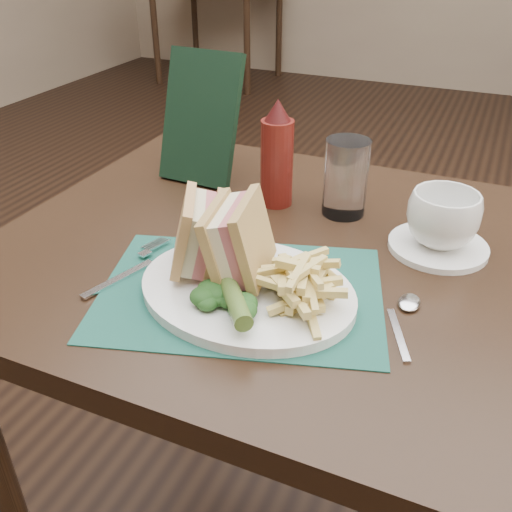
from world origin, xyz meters
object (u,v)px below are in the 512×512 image
Objects in this scene: placemat at (241,292)px; saucer at (438,246)px; sandwich_half_b at (223,238)px; plate at (247,291)px; drinking_glass at (346,178)px; table_main at (281,416)px; ketchup_bottle at (277,153)px; table_bg_left at (219,31)px; coffee_cup at (443,219)px; check_presenter at (201,118)px; sandwich_half_a at (184,234)px.

placemat is 0.32m from saucer.
sandwich_half_b reaches higher than saucer.
drinking_glass reaches higher than plate.
table_main is 0.41m from plate.
ketchup_bottle is at bearing 169.96° from saucer.
table_bg_left is 8.41× the size of coffee_cup.
saucer is at bearing -10.04° from ketchup_bottle.
table_bg_left is 4.17m from sandwich_half_b.
plate is 0.43m from check_presenter.
sandwich_half_b is 0.34m from saucer.
saucer is (0.23, 0.23, 0.00)m from placemat.
table_bg_left is at bearing 121.75° from coffee_cup.
table_main is 7.76× the size of sandwich_half_b.
placemat is 3.55× the size of coffee_cup.
drinking_glass is (1.98, -3.41, 0.44)m from table_bg_left.
table_main is 0.48m from sandwich_half_a.
drinking_glass reaches higher than table_bg_left.
placemat reaches higher than table_bg_left.
check_presenter is at bearing 132.84° from plate.
plate is at bearing -133.09° from coffee_cup.
sandwich_half_a is 0.32m from drinking_glass.
ketchup_bottle reaches higher than placemat.
placemat is at bearing -94.26° from table_main.
table_bg_left is (-1.93, 3.55, 0.00)m from table_main.
check_presenter is at bearing 163.97° from ketchup_bottle.
placemat is at bearing -77.76° from ketchup_bottle.
check_presenter reaches higher than sandwich_half_b.
sandwich_half_b is (-0.04, -0.14, 0.45)m from table_main.
check_presenter is at bearing 167.69° from coffee_cup.
check_presenter is (-0.24, 0.18, 0.49)m from table_main.
ketchup_bottle reaches higher than plate.
table_bg_left is 3.72× the size of check_presenter.
sandwich_half_a is (-0.10, -0.14, 0.45)m from table_main.
placemat is at bearing -62.55° from table_bg_left.
sandwich_half_a is 0.39m from coffee_cup.
table_main is at bearing 29.34° from sandwich_half_a.
sandwich_half_b is 0.62× the size of ketchup_bottle.
check_presenter is (-0.23, 0.33, 0.12)m from placemat.
plate is 1.61× the size of ketchup_bottle.
saucer reaches higher than table_main.
sandwich_half_b is 0.27m from ketchup_bottle.
saucer reaches higher than placemat.
table_bg_left is at bearing 121.75° from saucer.
placemat is at bearing -28.41° from sandwich_half_a.
plate is 2.31× the size of drinking_glass.
sandwich_half_b is at bearing -107.39° from drinking_glass.
plate is 0.30m from ketchup_bottle.
coffee_cup is (2.15, -3.47, 0.43)m from table_bg_left.
plate reaches higher than table_bg_left.
sandwich_half_a reaches higher than table_bg_left.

